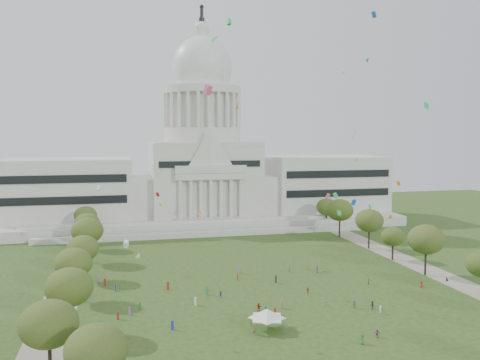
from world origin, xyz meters
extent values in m
plane|color=#2D471B|center=(0.00, 0.00, 0.00)|extent=(400.00, 400.00, 0.00)
cube|color=beige|center=(0.00, 115.00, 2.00)|extent=(160.00, 60.00, 4.00)
cube|color=beige|center=(0.00, 82.00, 1.00)|extent=(130.00, 3.00, 2.00)
cube|color=beige|center=(0.00, 90.00, 2.50)|extent=(140.00, 3.00, 5.00)
cube|color=beige|center=(-55.00, 114.00, 15.00)|extent=(50.00, 34.00, 22.00)
cube|color=beige|center=(55.00, 114.00, 15.00)|extent=(50.00, 34.00, 22.00)
cube|color=beige|center=(-27.00, 112.00, 12.00)|extent=(12.00, 26.00, 16.00)
cube|color=beige|center=(27.00, 112.00, 12.00)|extent=(12.00, 26.00, 16.00)
cube|color=beige|center=(0.00, 114.00, 18.00)|extent=(44.00, 38.00, 28.00)
cube|color=beige|center=(0.00, 94.00, 21.20)|extent=(28.00, 3.00, 2.40)
cube|color=black|center=(-55.00, 96.80, 17.00)|extent=(46.00, 0.40, 11.00)
cube|color=black|center=(55.00, 96.80, 17.00)|extent=(46.00, 0.40, 11.00)
cylinder|color=beige|center=(0.00, 114.00, 37.40)|extent=(32.00, 32.00, 6.00)
cylinder|color=beige|center=(0.00, 114.00, 47.40)|extent=(28.00, 28.00, 14.00)
cylinder|color=beige|center=(0.00, 114.00, 55.90)|extent=(32.40, 32.40, 3.00)
cylinder|color=beige|center=(0.00, 114.00, 61.40)|extent=(22.00, 22.00, 8.00)
ellipsoid|color=silver|center=(0.00, 114.00, 65.40)|extent=(25.00, 25.00, 26.20)
cylinder|color=beige|center=(0.00, 114.00, 78.90)|extent=(6.00, 6.00, 5.00)
ellipsoid|color=silver|center=(0.00, 114.00, 81.90)|extent=(6.40, 6.40, 5.12)
cylinder|color=black|center=(0.00, 114.00, 84.90)|extent=(2.40, 2.40, 2.00)
cylinder|color=black|center=(0.00, 114.00, 87.90)|extent=(1.40, 1.40, 4.50)
sphere|color=black|center=(0.00, 114.00, 90.40)|extent=(1.80, 1.80, 1.80)
cube|color=gray|center=(-48.00, 30.00, 0.02)|extent=(8.00, 160.00, 0.04)
cube|color=gray|center=(48.00, 30.00, 0.02)|extent=(8.00, 160.00, 0.04)
ellipsoid|color=#384817|center=(-45.26, -21.68, 8.97)|extent=(8.85, 8.85, 7.24)
cylinder|color=black|center=(-44.07, -2.96, 2.88)|extent=(0.56, 0.56, 5.75)
ellipsoid|color=#3B4E17|center=(-44.07, -2.96, 8.97)|extent=(8.86, 8.86, 7.25)
cylinder|color=black|center=(-45.04, 17.30, 2.73)|extent=(0.56, 0.56, 5.47)
ellipsoid|color=#3F511A|center=(-45.04, 17.30, 8.53)|extent=(8.42, 8.42, 6.89)
cylinder|color=black|center=(44.17, 17.44, 3.10)|extent=(0.56, 0.56, 6.20)
ellipsoid|color=#3E4D1C|center=(44.17, 17.44, 9.68)|extent=(9.55, 9.55, 7.82)
cylinder|color=black|center=(-44.09, 33.92, 2.64)|extent=(0.56, 0.56, 5.27)
ellipsoid|color=#41511E|center=(-44.09, 33.92, 8.23)|extent=(8.12, 8.12, 6.65)
cylinder|color=black|center=(44.40, 34.48, 2.28)|extent=(0.56, 0.56, 4.56)
ellipsoid|color=#304818|center=(44.40, 34.48, 7.11)|extent=(7.01, 7.01, 5.74)
cylinder|color=black|center=(-44.08, 52.42, 3.02)|extent=(0.56, 0.56, 6.03)
ellipsoid|color=#394C19|center=(-44.08, 52.42, 9.41)|extent=(9.29, 9.29, 7.60)
cylinder|color=black|center=(44.76, 50.04, 2.98)|extent=(0.56, 0.56, 5.97)
ellipsoid|color=#35461A|center=(44.76, 50.04, 9.31)|extent=(9.19, 9.19, 7.52)
cylinder|color=black|center=(-45.22, 71.01, 2.70)|extent=(0.56, 0.56, 5.41)
ellipsoid|color=#374F1D|center=(-45.22, 71.01, 8.44)|extent=(8.33, 8.33, 6.81)
cylinder|color=black|center=(43.49, 70.19, 3.19)|extent=(0.56, 0.56, 6.37)
ellipsoid|color=#3A4E16|center=(43.49, 70.19, 9.94)|extent=(9.82, 9.82, 8.03)
cylinder|color=black|center=(-46.87, 89.14, 2.66)|extent=(0.56, 0.56, 5.32)
ellipsoid|color=#3A4C17|center=(-46.87, 89.14, 8.29)|extent=(8.19, 8.19, 6.70)
cylinder|color=black|center=(45.96, 88.13, 2.73)|extent=(0.56, 0.56, 5.47)
ellipsoid|color=#384E17|center=(45.96, 88.13, 8.53)|extent=(8.42, 8.42, 6.89)
ellipsoid|color=#38461B|center=(-38.00, -32.00, 8.58)|extent=(8.47, 8.47, 6.93)
cylinder|color=#4C4C4C|center=(-10.11, -11.91, 1.11)|extent=(0.12, 0.12, 2.22)
cylinder|color=#4C4C4C|center=(-5.14, -11.91, 1.11)|extent=(0.12, 0.12, 2.22)
cylinder|color=#4C4C4C|center=(-10.11, -6.94, 1.11)|extent=(0.12, 0.12, 2.22)
cylinder|color=#4C4C4C|center=(-5.14, -6.94, 1.11)|extent=(0.12, 0.12, 2.22)
cube|color=white|center=(-7.62, -9.43, 2.31)|extent=(6.60, 6.60, 0.18)
pyramid|color=white|center=(-7.62, -9.43, 3.29)|extent=(9.24, 9.24, 1.78)
imported|color=#B21E1E|center=(36.94, 7.96, 0.78)|extent=(0.82, 0.91, 1.56)
imported|color=#994C8C|center=(25.54, 13.11, 0.77)|extent=(0.87, 0.83, 1.53)
imported|color=#26262B|center=(17.54, -3.69, 0.92)|extent=(0.85, 1.29, 1.83)
imported|color=silver|center=(8.32, 1.41, 0.78)|extent=(0.61, 0.97, 1.56)
imported|color=#B21E1E|center=(-6.35, 1.05, 0.87)|extent=(1.43, 1.69, 1.74)
imported|color=#33723F|center=(6.98, -19.83, 0.94)|extent=(0.75, 1.01, 1.87)
imported|color=olive|center=(-10.65, -11.13, 0.96)|extent=(0.81, 0.68, 1.92)
imported|color=navy|center=(-12.52, 11.60, 0.74)|extent=(0.84, 0.71, 1.47)
imported|color=silver|center=(17.99, -6.43, 0.82)|extent=(0.92, 1.18, 1.63)
imported|color=#B21E1E|center=(8.12, 9.85, 0.73)|extent=(0.69, 0.95, 1.46)
imported|color=#994C8C|center=(11.11, -17.74, 0.75)|extent=(1.49, 0.91, 1.50)
cube|color=#B21E1E|center=(-35.42, 2.77, 0.79)|extent=(0.39, 0.48, 1.58)
cube|color=#B21E1E|center=(-3.78, -2.33, 0.77)|extent=(0.43, 0.48, 1.53)
cube|color=#4C4C51|center=(17.09, 26.28, 0.94)|extent=(0.58, 0.55, 1.88)
cube|color=#994C8C|center=(-33.11, 4.83, 0.81)|extent=(0.38, 0.49, 1.63)
cube|color=navy|center=(-36.03, 22.16, 0.85)|extent=(0.30, 0.46, 1.70)
cube|color=#B21E1E|center=(-39.38, -7.13, 0.78)|extent=(0.49, 0.45, 1.56)
cube|color=olive|center=(-18.06, 30.82, 0.94)|extent=(0.37, 0.53, 1.88)
cube|color=#B21E1E|center=(-38.62, 26.93, 0.93)|extent=(0.57, 0.56, 1.85)
cube|color=navy|center=(-5.39, -1.04, 0.75)|extent=(0.33, 0.44, 1.51)
cube|color=olive|center=(15.74, 30.13, 0.73)|extent=(0.44, 0.33, 1.46)
cube|color=#4C4C51|center=(9.92, 28.77, 0.75)|extent=(0.28, 0.42, 1.51)
cube|color=#4C4C51|center=(14.14, -2.18, 0.88)|extent=(0.55, 0.47, 1.76)
cube|color=#B21E1E|center=(-5.53, 24.18, 0.73)|extent=(0.39, 0.45, 1.46)
cube|color=navy|center=(-25.24, -5.38, 0.89)|extent=(0.51, 0.56, 1.79)
cube|color=olive|center=(-1.15, 1.27, 0.93)|extent=(0.50, 0.32, 1.85)
cube|color=silver|center=(-18.95, 7.50, 0.90)|extent=(0.39, 0.53, 1.80)
cube|color=#26262B|center=(3.36, 19.83, 0.95)|extent=(0.51, 0.59, 1.89)
cube|color=#994C8C|center=(-3.52, 30.56, 0.91)|extent=(0.44, 0.55, 1.83)
cube|color=#33723F|center=(-15.27, 14.27, 0.97)|extent=(0.49, 0.60, 1.94)
cube|color=#33723F|center=(-30.83, 7.91, 0.77)|extent=(0.48, 0.46, 1.55)
cube|color=#B21E1E|center=(-23.74, 20.33, 0.95)|extent=(0.58, 0.48, 1.90)
cube|color=#994C8C|center=(-40.42, 30.19, 0.85)|extent=(0.40, 0.51, 1.71)
camera|label=1|loc=(-34.41, -100.01, 37.10)|focal=38.00mm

